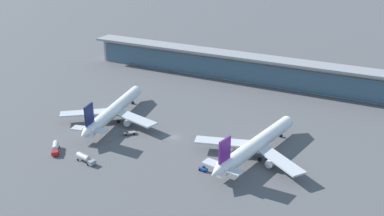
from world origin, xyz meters
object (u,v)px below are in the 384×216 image
(airliner_centre_stand, at_px, (256,145))
(service_truck_by_tail_red, at_px, (55,147))
(service_truck_under_wing_blue, at_px, (203,169))
(service_truck_mid_apron_grey, at_px, (129,133))
(safety_cone_alpha, at_px, (110,141))
(service_truck_near_nose_grey, at_px, (85,158))
(airliner_left_stand, at_px, (113,111))

(airliner_centre_stand, distance_m, service_truck_by_tail_red, 75.43)
(service_truck_under_wing_blue, relative_size, service_truck_mid_apron_grey, 0.53)
(service_truck_mid_apron_grey, height_order, safety_cone_alpha, service_truck_mid_apron_grey)
(service_truck_near_nose_grey, relative_size, service_truck_under_wing_blue, 2.87)
(service_truck_mid_apron_grey, xyz_separation_m, service_truck_by_tail_red, (-16.27, -24.98, 0.90))
(airliner_centre_stand, bearing_deg, service_truck_by_tail_red, -155.85)
(service_truck_near_nose_grey, xyz_separation_m, safety_cone_alpha, (-1.98, 17.26, -1.39))
(airliner_left_stand, distance_m, service_truck_mid_apron_grey, 16.73)
(airliner_left_stand, relative_size, service_truck_by_tail_red, 7.30)
(airliner_centre_stand, distance_m, safety_cone_alpha, 57.39)
(service_truck_under_wing_blue, height_order, service_truck_mid_apron_grey, service_truck_mid_apron_grey)
(service_truck_near_nose_grey, bearing_deg, service_truck_by_tail_red, 175.21)
(airliner_centre_stand, bearing_deg, safety_cone_alpha, -164.93)
(airliner_centre_stand, xyz_separation_m, service_truck_mid_apron_grey, (-52.49, -5.84, -4.13))
(airliner_left_stand, relative_size, safety_cone_alpha, 83.64)
(airliner_left_stand, bearing_deg, service_truck_mid_apron_grey, -31.11)
(service_truck_near_nose_grey, distance_m, service_truck_by_tail_red, 15.56)
(airliner_left_stand, xyz_separation_m, service_truck_under_wing_blue, (53.82, -20.57, -4.07))
(airliner_left_stand, bearing_deg, safety_cone_alpha, -57.41)
(safety_cone_alpha, bearing_deg, service_truck_mid_apron_grey, 73.05)
(service_truck_under_wing_blue, bearing_deg, airliner_centre_stand, 55.19)
(service_truck_near_nose_grey, bearing_deg, service_truck_mid_apron_grey, 88.33)
(airliner_left_stand, xyz_separation_m, safety_cone_alpha, (11.12, -17.40, -4.63))
(airliner_left_stand, distance_m, service_truck_near_nose_grey, 37.19)
(service_truck_near_nose_grey, bearing_deg, airliner_centre_stand, 31.10)
(airliner_left_stand, bearing_deg, service_truck_by_tail_red, -94.11)
(airliner_left_stand, xyz_separation_m, service_truck_mid_apron_grey, (13.88, -8.37, -4.13))
(service_truck_by_tail_red, bearing_deg, airliner_centre_stand, 24.15)
(service_truck_by_tail_red, xyz_separation_m, safety_cone_alpha, (13.52, 15.96, -1.39))
(airliner_left_stand, height_order, service_truck_mid_apron_grey, airliner_left_stand)
(service_truck_by_tail_red, relative_size, safety_cone_alpha, 11.46)
(service_truck_near_nose_grey, distance_m, service_truck_mid_apron_grey, 26.31)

